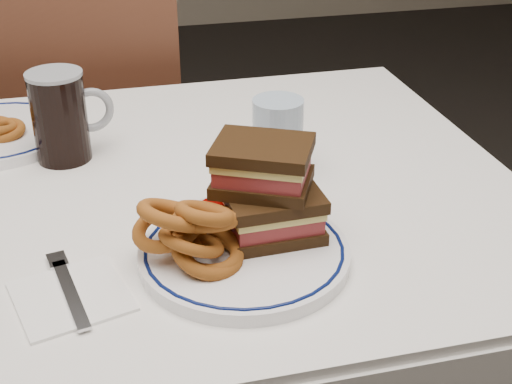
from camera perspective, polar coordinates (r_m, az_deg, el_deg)
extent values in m
cube|color=white|center=(1.08, -12.37, -0.82)|extent=(1.26, 0.86, 0.03)
cylinder|color=#4A2617|center=(1.66, 7.31, -4.35)|extent=(0.06, 0.06, 0.71)
cube|color=white|center=(1.29, 17.15, -0.75)|extent=(0.01, 0.86, 0.17)
cube|color=white|center=(1.51, -12.89, 4.26)|extent=(1.26, 0.01, 0.17)
cube|color=#4A2617|center=(1.90, -12.61, 2.75)|extent=(0.46, 0.46, 0.04)
cylinder|color=#4A2617|center=(2.17, -7.00, -0.20)|extent=(0.04, 0.04, 0.42)
cylinder|color=#4A2617|center=(1.86, -6.25, -5.69)|extent=(0.04, 0.04, 0.42)
cylinder|color=#4A2617|center=(2.19, -16.68, -1.00)|extent=(0.04, 0.04, 0.42)
cylinder|color=#4A2617|center=(1.88, -17.63, -6.55)|extent=(0.04, 0.04, 0.42)
cube|color=#4A2617|center=(1.63, -13.72, 7.90)|extent=(0.43, 0.06, 0.47)
cylinder|color=white|center=(0.90, -0.95, -5.00)|extent=(0.27, 0.27, 0.02)
torus|color=#0A154D|center=(0.89, -0.96, -4.53)|extent=(0.25, 0.25, 0.00)
cube|color=black|center=(0.92, 1.34, -2.93)|extent=(0.12, 0.10, 0.02)
cube|color=maroon|center=(0.91, 1.35, -1.98)|extent=(0.11, 0.09, 0.02)
cube|color=#E9D168|center=(0.90, 1.36, -1.16)|extent=(0.12, 0.09, 0.01)
cube|color=black|center=(0.89, 1.37, -0.45)|extent=(0.12, 0.10, 0.02)
cube|color=black|center=(0.90, 0.52, 0.82)|extent=(0.15, 0.14, 0.02)
cube|color=maroon|center=(0.89, 0.53, 1.84)|extent=(0.14, 0.13, 0.02)
cube|color=#E9D168|center=(0.88, 0.53, 2.70)|extent=(0.14, 0.13, 0.01)
cube|color=black|center=(0.88, 0.54, 3.46)|extent=(0.15, 0.14, 0.02)
torus|color=brown|center=(0.87, -3.61, -5.02)|extent=(0.08, 0.08, 0.02)
torus|color=brown|center=(0.86, -3.91, -4.61)|extent=(0.10, 0.09, 0.07)
torus|color=brown|center=(0.86, -5.20, -3.98)|extent=(0.09, 0.08, 0.06)
torus|color=brown|center=(0.88, -7.08, -2.79)|extent=(0.09, 0.09, 0.04)
torus|color=brown|center=(0.86, -4.01, -2.15)|extent=(0.09, 0.09, 0.05)
torus|color=brown|center=(0.86, -6.60, -1.85)|extent=(0.10, 0.09, 0.07)
torus|color=brown|center=(0.84, -4.14, -1.71)|extent=(0.08, 0.08, 0.05)
cylinder|color=white|center=(0.94, -3.21, -1.83)|extent=(0.05, 0.05, 0.03)
cylinder|color=#830402|center=(0.93, -3.23, -1.29)|extent=(0.04, 0.04, 0.01)
cylinder|color=black|center=(1.17, -15.43, 5.76)|extent=(0.09, 0.09, 0.14)
cylinder|color=#969CA4|center=(1.14, -15.90, 9.06)|extent=(0.09, 0.09, 0.01)
torus|color=#969CA4|center=(1.17, -13.07, 6.40)|extent=(0.08, 0.02, 0.07)
cylinder|color=#A7C0D8|center=(1.08, 1.74, 4.37)|extent=(0.08, 0.08, 0.12)
torus|color=brown|center=(1.26, -19.50, 4.65)|extent=(0.07, 0.07, 0.03)
cube|color=white|center=(0.87, -14.58, -8.09)|extent=(0.15, 0.15, 0.00)
cube|color=silver|center=(0.86, -14.61, -7.88)|extent=(0.04, 0.14, 0.00)
cube|color=silver|center=(0.93, -15.61, -5.27)|extent=(0.03, 0.04, 0.00)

